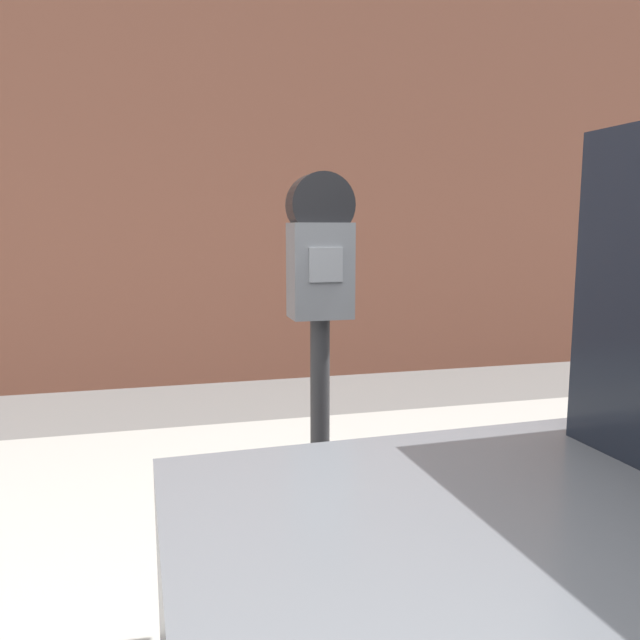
{
  "coord_description": "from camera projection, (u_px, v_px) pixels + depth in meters",
  "views": [
    {
      "loc": [
        -0.67,
        -0.87,
        1.53
      ],
      "look_at": [
        -0.16,
        1.11,
        1.23
      ],
      "focal_mm": 35.0,
      "sensor_mm": 36.0,
      "label": 1
    }
  ],
  "objects": [
    {
      "name": "sidewalk",
      "position": [
        298.0,
        508.0,
        3.32
      ],
      "size": [
        24.0,
        2.8,
        0.11
      ],
      "color": "#ADAAA3",
      "rests_on": "ground_plane"
    },
    {
      "name": "parking_meter",
      "position": [
        320.0,
        311.0,
        2.06
      ],
      "size": [
        0.21,
        0.15,
        1.6
      ],
      "color": "#2D2D30",
      "rests_on": "sidewalk"
    },
    {
      "name": "building_facade",
      "position": [
        225.0,
        139.0,
        6.07
      ],
      "size": [
        24.0,
        0.3,
        4.79
      ],
      "color": "#935642",
      "rests_on": "ground_plane"
    }
  ]
}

